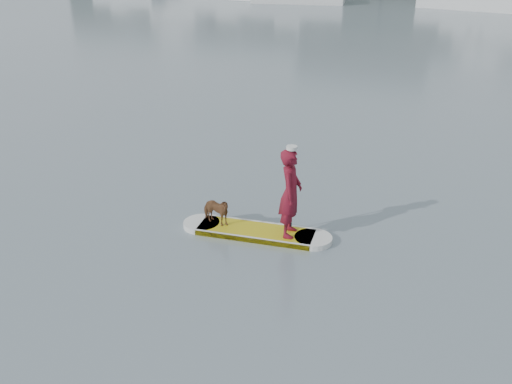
% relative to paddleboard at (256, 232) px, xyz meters
% --- Properties ---
extents(ground, '(140.00, 140.00, 0.00)m').
position_rel_paddleboard_xyz_m(ground, '(1.15, -1.61, -0.06)').
color(ground, slate).
rests_on(ground, ground).
extents(paddleboard, '(3.29, 1.07, 0.12)m').
position_rel_paddleboard_xyz_m(paddleboard, '(0.00, 0.00, 0.00)').
color(paddleboard, gold).
rests_on(paddleboard, ground).
extents(paddler, '(0.56, 0.76, 1.90)m').
position_rel_paddleboard_xyz_m(paddler, '(0.73, 0.08, 1.01)').
color(paddler, maroon).
rests_on(paddler, paddleboard).
extents(white_cap, '(0.22, 0.22, 0.07)m').
position_rel_paddleboard_xyz_m(white_cap, '(0.73, 0.08, 1.99)').
color(white_cap, silver).
rests_on(white_cap, paddler).
extents(dog, '(0.81, 0.49, 0.64)m').
position_rel_paddleboard_xyz_m(dog, '(-0.90, -0.10, 0.38)').
color(dog, '#58321E').
rests_on(dog, paddleboard).
extents(paddle, '(0.10, 0.30, 2.00)m').
position_rel_paddleboard_xyz_m(paddle, '(0.65, 0.31, 0.74)').
color(paddle, black).
rests_on(paddle, ground).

